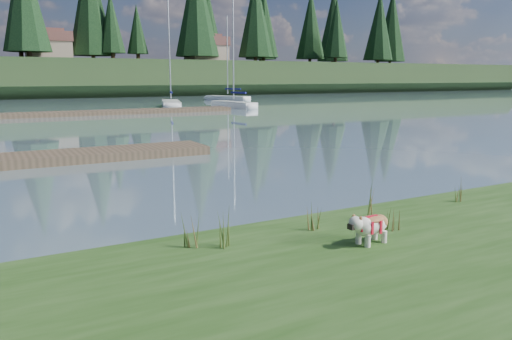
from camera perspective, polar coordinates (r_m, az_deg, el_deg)
ground at (r=39.02m, az=-23.96°, el=5.57°), size 200.00×200.00×0.00m
ridge at (r=81.85m, az=-26.80°, el=9.29°), size 200.00×20.00×5.00m
bulldog at (r=7.73m, az=12.99°, el=-6.07°), size 0.80×0.39×0.48m
dock_far at (r=39.23m, az=-21.06°, el=6.01°), size 26.00×2.20×0.30m
sailboat_bg_3 at (r=48.92m, az=-9.72°, el=7.55°), size 3.75×7.95×11.54m
sailboat_bg_4 at (r=46.72m, az=-2.95°, el=7.55°), size 2.15×6.62×9.76m
sailboat_bg_5 at (r=60.51m, az=-3.67°, el=8.24°), size 3.86×6.79×9.87m
weed_0 at (r=7.42m, az=-3.61°, el=-6.53°), size 0.17×0.14×0.71m
weed_1 at (r=8.30m, az=6.55°, el=-5.25°), size 0.17×0.14×0.53m
weed_2 at (r=9.00m, az=13.03°, el=-3.49°), size 0.17×0.14×0.79m
weed_3 at (r=7.43m, az=-7.53°, el=-7.16°), size 0.17×0.14×0.54m
weed_4 at (r=8.48m, az=15.30°, el=-5.53°), size 0.17×0.14×0.42m
weed_5 at (r=10.86m, az=22.01°, el=-2.19°), size 0.17×0.14×0.52m
mud_lip at (r=8.35m, az=-4.15°, el=-8.71°), size 60.00×0.50×0.14m
conifer_5 at (r=81.26m, az=-16.21°, el=15.88°), size 3.96×3.96×10.35m
conifer_6 at (r=83.64m, az=-6.83°, el=18.24°), size 7.04×7.04×17.00m
conifer_7 at (r=92.20m, az=0.90°, el=16.46°), size 5.28×5.28×13.20m
conifer_8 at (r=95.97m, az=9.16°, el=15.70°), size 4.62×4.62×11.77m
conifer_9 at (r=106.69m, az=13.90°, el=15.74°), size 5.94×5.94×14.62m
house_1 at (r=80.44m, az=-22.66°, el=13.04°), size 6.30×5.30×4.65m
house_2 at (r=84.71m, az=-5.70°, el=13.62°), size 6.30×5.30×4.65m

